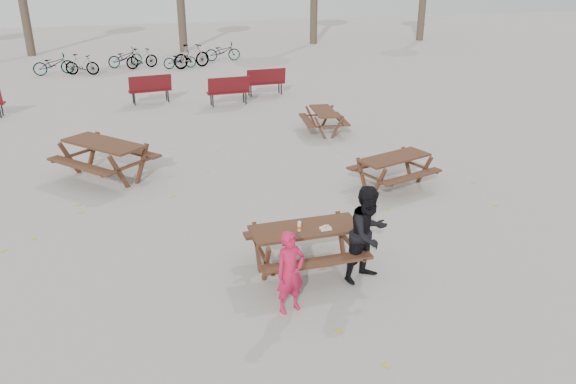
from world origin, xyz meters
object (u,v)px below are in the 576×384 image
object	(u,v)px
adult	(368,234)
picnic_table_north	(105,160)
food_tray	(326,229)
main_picnic_table	(306,238)
soda_bottle	(299,227)
picnic_table_east	(394,172)
child	(290,272)
picnic_table_far	(324,121)

from	to	relation	value
adult	picnic_table_north	bearing A→B (deg)	101.53
food_tray	adult	xyz separation A→B (m)	(0.57, -0.40, 0.01)
main_picnic_table	soda_bottle	bearing A→B (deg)	-147.66
food_tray	picnic_table_east	bearing A→B (deg)	47.85
main_picnic_table	food_tray	bearing A→B (deg)	-31.19
child	picnic_table_east	xyz separation A→B (m)	(3.67, 3.99, -0.28)
adult	picnic_table_north	world-z (taller)	adult
picnic_table_north	picnic_table_east	bearing A→B (deg)	28.35
child	adult	xyz separation A→B (m)	(1.45, 0.51, 0.16)
food_tray	picnic_table_north	xyz separation A→B (m)	(-3.46, 5.55, -0.35)
main_picnic_table	adult	size ratio (longest dim) A/B	1.12
soda_bottle	child	distance (m)	1.10
child	picnic_table_far	xyz separation A→B (m)	(3.66, 8.55, -0.31)
main_picnic_table	child	world-z (taller)	child
soda_bottle	main_picnic_table	bearing A→B (deg)	32.34
soda_bottle	picnic_table_north	world-z (taller)	soda_bottle
main_picnic_table	adult	bearing A→B (deg)	-33.48
food_tray	adult	bearing A→B (deg)	-34.57
soda_bottle	adult	xyz separation A→B (m)	(0.99, -0.48, -0.04)
soda_bottle	child	bearing A→B (deg)	-114.67
main_picnic_table	adult	world-z (taller)	adult
main_picnic_table	picnic_table_far	xyz separation A→B (m)	(3.07, 7.48, -0.25)
main_picnic_table	picnic_table_far	world-z (taller)	main_picnic_table
adult	picnic_table_north	xyz separation A→B (m)	(-4.03, 5.94, -0.36)
adult	picnic_table_far	distance (m)	8.36
food_tray	main_picnic_table	bearing A→B (deg)	148.81
child	picnic_table_east	distance (m)	5.43
soda_bottle	picnic_table_far	xyz separation A→B (m)	(3.21, 7.57, -0.51)
main_picnic_table	adult	xyz separation A→B (m)	(0.86, -0.57, 0.22)
adult	soda_bottle	bearing A→B (deg)	131.63
picnic_table_north	picnic_table_far	size ratio (longest dim) A/B	1.33
child	picnic_table_east	world-z (taller)	child
soda_bottle	picnic_table_east	distance (m)	4.43
soda_bottle	child	size ratio (longest dim) A/B	0.13
soda_bottle	food_tray	bearing A→B (deg)	-11.36
main_picnic_table	picnic_table_far	bearing A→B (deg)	67.67
main_picnic_table	food_tray	xyz separation A→B (m)	(0.28, -0.17, 0.21)
main_picnic_table	picnic_table_east	bearing A→B (deg)	43.46
child	adult	bearing A→B (deg)	3.76
soda_bottle	adult	bearing A→B (deg)	-25.77
child	picnic_table_north	distance (m)	6.95
child	picnic_table_far	distance (m)	9.31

